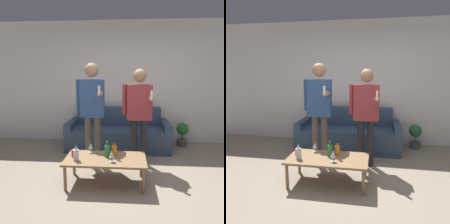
{
  "view_description": "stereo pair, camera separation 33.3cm",
  "coord_description": "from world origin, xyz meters",
  "views": [
    {
      "loc": [
        0.06,
        -2.69,
        1.57
      ],
      "look_at": [
        -0.21,
        0.78,
        0.95
      ],
      "focal_mm": 35.0,
      "sensor_mm": 36.0,
      "label": 1
    },
    {
      "loc": [
        0.39,
        -2.64,
        1.57
      ],
      "look_at": [
        -0.21,
        0.78,
        0.95
      ],
      "focal_mm": 35.0,
      "sensor_mm": 36.0,
      "label": 2
    }
  ],
  "objects": [
    {
      "name": "coffee_table",
      "position": [
        -0.26,
        0.23,
        0.35
      ],
      "size": [
        1.14,
        0.59,
        0.38
      ],
      "color": "#8E6B47",
      "rests_on": "ground_plane"
    },
    {
      "name": "wall_back",
      "position": [
        0.0,
        2.28,
        1.35
      ],
      "size": [
        8.0,
        0.06,
        2.7
      ],
      "color": "silver",
      "rests_on": "ground_plane"
    },
    {
      "name": "wine_glass_near",
      "position": [
        -0.16,
        0.09,
        0.49
      ],
      "size": [
        0.07,
        0.07,
        0.15
      ],
      "color": "silver",
      "rests_on": "coffee_table"
    },
    {
      "name": "bottle_green",
      "position": [
        -0.66,
        0.11,
        0.47
      ],
      "size": [
        0.08,
        0.08,
        0.21
      ],
      "color": "silver",
      "rests_on": "coffee_table"
    },
    {
      "name": "ground_plane",
      "position": [
        0.0,
        0.0,
        0.0
      ],
      "size": [
        16.0,
        16.0,
        0.0
      ],
      "primitive_type": "plane",
      "color": "gray"
    },
    {
      "name": "cup_on_table",
      "position": [
        -0.72,
        0.25,
        0.43
      ],
      "size": [
        0.09,
        0.09,
        0.1
      ],
      "color": "red",
      "rests_on": "coffee_table"
    },
    {
      "name": "couch",
      "position": [
        -0.16,
        1.81,
        0.3
      ],
      "size": [
        2.09,
        0.86,
        0.83
      ],
      "color": "#334760",
      "rests_on": "ground_plane"
    },
    {
      "name": "wine_glass_far",
      "position": [
        -0.51,
        0.42,
        0.49
      ],
      "size": [
        0.07,
        0.07,
        0.15
      ],
      "color": "silver",
      "rests_on": "coffee_table"
    },
    {
      "name": "bottle_dark",
      "position": [
        -0.24,
        0.27,
        0.47
      ],
      "size": [
        0.07,
        0.07,
        0.23
      ],
      "color": "#23752D",
      "rests_on": "coffee_table"
    },
    {
      "name": "bottle_orange",
      "position": [
        -0.15,
        0.34,
        0.46
      ],
      "size": [
        0.08,
        0.08,
        0.2
      ],
      "color": "orange",
      "rests_on": "coffee_table"
    },
    {
      "name": "potted_plant",
      "position": [
        1.22,
        2.0,
        0.29
      ],
      "size": [
        0.26,
        0.26,
        0.51
      ],
      "color": "#4C4C51",
      "rests_on": "ground_plane"
    },
    {
      "name": "person_standing_right",
      "position": [
        0.23,
        0.94,
        0.97
      ],
      "size": [
        0.49,
        0.42,
        1.64
      ],
      "color": "#232328",
      "rests_on": "ground_plane"
    },
    {
      "name": "person_standing_left",
      "position": [
        -0.56,
        0.92,
        1.04
      ],
      "size": [
        0.47,
        0.44,
        1.74
      ],
      "color": "brown",
      "rests_on": "ground_plane"
    }
  ]
}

